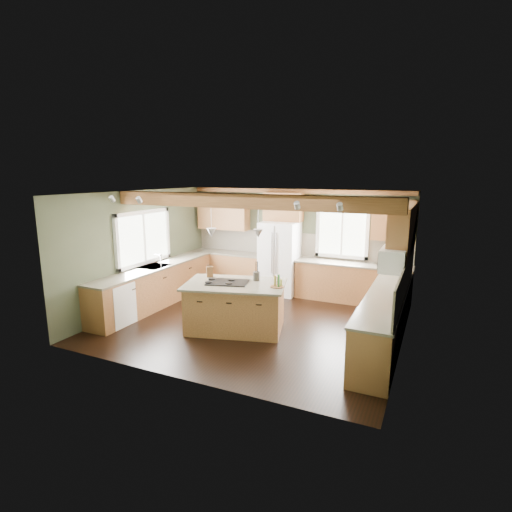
% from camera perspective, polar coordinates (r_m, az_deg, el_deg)
% --- Properties ---
extents(floor, '(5.60, 5.60, 0.00)m').
position_cam_1_polar(floor, '(8.18, -0.20, -9.49)').
color(floor, black).
rests_on(floor, ground).
extents(ceiling, '(5.60, 5.60, 0.00)m').
position_cam_1_polar(ceiling, '(7.64, -0.21, 9.02)').
color(ceiling, silver).
rests_on(ceiling, wall_back).
extents(wall_back, '(5.60, 0.00, 5.60)m').
position_cam_1_polar(wall_back, '(10.09, 5.80, 2.18)').
color(wall_back, '#424934').
rests_on(wall_back, ground).
extents(wall_left, '(0.00, 5.00, 5.00)m').
position_cam_1_polar(wall_left, '(9.32, -16.02, 1.00)').
color(wall_left, '#424934').
rests_on(wall_left, ground).
extents(wall_right, '(0.00, 5.00, 5.00)m').
position_cam_1_polar(wall_right, '(7.12, 20.70, -2.52)').
color(wall_right, '#424934').
rests_on(wall_right, ground).
extents(ceiling_beam, '(5.55, 0.26, 0.26)m').
position_cam_1_polar(ceiling_beam, '(7.23, -1.74, 7.84)').
color(ceiling_beam, '#4F2D16').
rests_on(ceiling_beam, ceiling).
extents(soffit_trim, '(5.55, 0.20, 0.10)m').
position_cam_1_polar(soffit_trim, '(9.86, 5.75, 9.22)').
color(soffit_trim, '#4F2D16').
rests_on(soffit_trim, ceiling).
extents(backsplash_back, '(5.58, 0.03, 0.58)m').
position_cam_1_polar(backsplash_back, '(10.09, 5.76, 1.67)').
color(backsplash_back, brown).
rests_on(backsplash_back, wall_back).
extents(backsplash_right, '(0.03, 3.70, 0.58)m').
position_cam_1_polar(backsplash_right, '(7.19, 20.56, -3.11)').
color(backsplash_right, brown).
rests_on(backsplash_right, wall_right).
extents(base_cab_back_left, '(2.02, 0.60, 0.88)m').
position_cam_1_polar(base_cab_back_left, '(10.70, -3.93, -1.94)').
color(base_cab_back_left, brown).
rests_on(base_cab_back_left, floor).
extents(counter_back_left, '(2.06, 0.64, 0.04)m').
position_cam_1_polar(counter_back_left, '(10.60, -3.97, 0.48)').
color(counter_back_left, '#453E32').
rests_on(counter_back_left, base_cab_back_left).
extents(base_cab_back_right, '(2.62, 0.60, 0.88)m').
position_cam_1_polar(base_cab_back_right, '(9.61, 13.54, -3.81)').
color(base_cab_back_right, brown).
rests_on(base_cab_back_right, floor).
extents(counter_back_right, '(2.66, 0.64, 0.04)m').
position_cam_1_polar(counter_back_right, '(9.50, 13.67, -1.14)').
color(counter_back_right, '#453E32').
rests_on(counter_back_right, base_cab_back_right).
extents(base_cab_left, '(0.60, 3.70, 0.88)m').
position_cam_1_polar(base_cab_left, '(9.36, -14.13, -4.27)').
color(base_cab_left, brown).
rests_on(base_cab_left, floor).
extents(counter_left, '(0.64, 3.74, 0.04)m').
position_cam_1_polar(counter_left, '(9.24, -14.27, -1.53)').
color(counter_left, '#453E32').
rests_on(counter_left, base_cab_left).
extents(base_cab_right, '(0.60, 3.70, 0.88)m').
position_cam_1_polar(base_cab_right, '(7.44, 17.92, -8.66)').
color(base_cab_right, brown).
rests_on(base_cab_right, floor).
extents(counter_right, '(0.64, 3.74, 0.04)m').
position_cam_1_polar(counter_right, '(7.30, 18.15, -5.27)').
color(counter_right, '#453E32').
rests_on(counter_right, base_cab_right).
extents(upper_cab_back_left, '(1.40, 0.35, 0.90)m').
position_cam_1_polar(upper_cab_back_left, '(10.65, -4.67, 6.24)').
color(upper_cab_back_left, brown).
rests_on(upper_cab_back_left, wall_back).
extents(upper_cab_over_fridge, '(0.96, 0.35, 0.70)m').
position_cam_1_polar(upper_cab_over_fridge, '(9.92, 3.92, 7.01)').
color(upper_cab_over_fridge, brown).
rests_on(upper_cab_over_fridge, wall_back).
extents(upper_cab_right, '(0.35, 2.20, 0.90)m').
position_cam_1_polar(upper_cab_right, '(7.90, 20.27, 3.66)').
color(upper_cab_right, brown).
rests_on(upper_cab_right, wall_right).
extents(upper_cab_back_corner, '(0.90, 0.35, 0.90)m').
position_cam_1_polar(upper_cab_back_corner, '(9.34, 19.02, 4.88)').
color(upper_cab_back_corner, brown).
rests_on(upper_cab_back_corner, wall_back).
extents(window_left, '(0.04, 1.60, 1.05)m').
position_cam_1_polar(window_left, '(9.30, -15.82, 2.55)').
color(window_left, white).
rests_on(window_left, wall_left).
extents(window_back, '(1.10, 0.04, 1.00)m').
position_cam_1_polar(window_back, '(9.72, 12.22, 3.11)').
color(window_back, white).
rests_on(window_back, wall_back).
extents(sink, '(0.50, 0.65, 0.03)m').
position_cam_1_polar(sink, '(9.24, -14.27, -1.50)').
color(sink, '#262628').
rests_on(sink, counter_left).
extents(faucet, '(0.02, 0.02, 0.28)m').
position_cam_1_polar(faucet, '(9.10, -13.44, -0.72)').
color(faucet, '#B2B2B7').
rests_on(faucet, sink).
extents(dishwasher, '(0.60, 0.60, 0.84)m').
position_cam_1_polar(dishwasher, '(8.43, -19.62, -6.45)').
color(dishwasher, white).
rests_on(dishwasher, floor).
extents(oven, '(0.60, 0.72, 0.84)m').
position_cam_1_polar(oven, '(6.25, 16.30, -12.66)').
color(oven, white).
rests_on(oven, floor).
extents(microwave, '(0.40, 0.70, 0.38)m').
position_cam_1_polar(microwave, '(7.04, 19.03, -0.48)').
color(microwave, white).
rests_on(microwave, wall_right).
extents(pendant_left, '(0.18, 0.18, 0.16)m').
position_cam_1_polar(pendant_left, '(7.49, -6.38, 3.37)').
color(pendant_left, '#B2B2B7').
rests_on(pendant_left, ceiling).
extents(pendant_right, '(0.18, 0.18, 0.16)m').
position_cam_1_polar(pendant_right, '(7.31, 0.31, 3.23)').
color(pendant_right, '#B2B2B7').
rests_on(pendant_right, ceiling).
extents(refrigerator, '(0.90, 0.74, 1.80)m').
position_cam_1_polar(refrigerator, '(9.91, 3.39, -0.30)').
color(refrigerator, white).
rests_on(refrigerator, floor).
extents(island, '(1.99, 1.51, 0.88)m').
position_cam_1_polar(island, '(7.73, -2.96, -7.32)').
color(island, brown).
rests_on(island, floor).
extents(island_top, '(2.13, 1.66, 0.04)m').
position_cam_1_polar(island_top, '(7.59, -2.99, -4.04)').
color(island_top, '#453E32').
rests_on(island_top, island).
extents(cooktop, '(0.87, 0.70, 0.02)m').
position_cam_1_polar(cooktop, '(7.61, -4.08, -3.77)').
color(cooktop, black).
rests_on(cooktop, island_top).
extents(knife_block, '(0.16, 0.15, 0.21)m').
position_cam_1_polar(knife_block, '(8.07, -6.63, -2.23)').
color(knife_block, brown).
rests_on(knife_block, island_top).
extents(utensil_crock, '(0.18, 0.18, 0.17)m').
position_cam_1_polar(utensil_crock, '(7.74, 0.06, -2.90)').
color(utensil_crock, '#39342E').
rests_on(utensil_crock, island_top).
extents(bottle_tray, '(0.26, 0.26, 0.23)m').
position_cam_1_polar(bottle_tray, '(7.30, 3.01, -3.57)').
color(bottle_tray, brown).
rests_on(bottle_tray, island_top).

